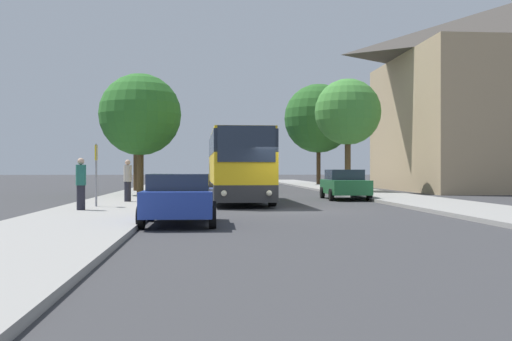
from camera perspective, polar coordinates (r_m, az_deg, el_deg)
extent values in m
plane|color=#38383A|center=(23.23, 3.15, -3.86)|extent=(300.00, 300.00, 0.00)
cube|color=gray|center=(23.32, -14.18, -3.66)|extent=(4.00, 120.00, 0.15)
cube|color=gray|center=(25.16, 19.18, -3.39)|extent=(4.00, 120.00, 0.15)
cube|color=#2D2D2D|center=(29.00, -1.75, -1.83)|extent=(2.72, 10.50, 0.70)
cube|color=yellow|center=(28.98, -1.75, 0.17)|extent=(2.72, 10.50, 1.33)
cube|color=#232D3D|center=(29.00, -1.75, 2.42)|extent=(2.75, 10.30, 0.95)
cube|color=yellow|center=(29.03, -1.75, 3.48)|extent=(2.67, 10.29, 0.12)
cube|color=#232D3D|center=(23.75, -0.90, 2.57)|extent=(2.32, 0.09, 1.45)
sphere|color=#F4EAC1|center=(23.67, -3.07, -2.18)|extent=(0.24, 0.24, 0.24)
sphere|color=#F4EAC1|center=(23.82, 1.26, -2.17)|extent=(0.24, 0.24, 0.24)
cylinder|color=black|center=(25.81, -4.14, -2.35)|extent=(0.31, 1.00, 1.00)
cylinder|color=black|center=(26.00, 1.55, -2.33)|extent=(0.31, 1.00, 1.00)
cylinder|color=black|center=(32.08, -4.41, -1.86)|extent=(0.31, 1.00, 1.00)
cylinder|color=black|center=(32.24, 0.16, -1.85)|extent=(0.31, 1.00, 1.00)
cube|color=#2D519E|center=(44.78, -2.57, -1.14)|extent=(2.73, 11.43, 0.70)
cube|color=silver|center=(44.77, -2.57, 0.18)|extent=(2.73, 11.43, 1.36)
cube|color=#232D3D|center=(44.79, -2.57, 1.65)|extent=(2.75, 11.20, 0.95)
cube|color=silver|center=(44.81, -2.57, 2.34)|extent=(2.68, 11.20, 0.12)
cube|color=#232D3D|center=(39.07, -2.49, 1.66)|extent=(2.17, 0.12, 1.45)
sphere|color=#F4EAC1|center=(39.05, -3.73, -1.27)|extent=(0.24, 0.24, 0.24)
sphere|color=#F4EAC1|center=(39.07, -1.26, -1.27)|extent=(0.24, 0.24, 0.24)
cylinder|color=black|center=(41.38, -4.20, -1.41)|extent=(0.33, 1.01, 1.00)
cylinder|color=black|center=(41.41, -0.86, -1.41)|extent=(0.33, 1.01, 1.00)
cylinder|color=black|center=(48.20, -4.04, -1.20)|extent=(0.33, 1.01, 1.00)
cylinder|color=black|center=(48.22, -1.18, -1.20)|extent=(0.33, 1.01, 1.00)
cube|color=silver|center=(58.73, -3.02, -0.84)|extent=(2.60, 10.64, 0.70)
cube|color=#285BA8|center=(58.72, -3.02, 0.17)|extent=(2.60, 10.64, 1.36)
cube|color=#232D3D|center=(58.73, -3.02, 1.30)|extent=(2.63, 10.43, 0.95)
cube|color=#285BA8|center=(58.75, -3.02, 1.82)|extent=(2.55, 10.43, 0.12)
cube|color=#232D3D|center=(53.39, -2.89, 1.25)|extent=(2.27, 0.08, 1.45)
sphere|color=#F4EAC1|center=(53.36, -3.84, -0.90)|extent=(0.24, 0.24, 0.24)
sphere|color=#F4EAC1|center=(53.40, -1.94, -0.90)|extent=(0.24, 0.24, 0.24)
cylinder|color=black|center=(55.53, -4.25, -1.02)|extent=(0.31, 1.00, 1.00)
cylinder|color=black|center=(55.59, -1.64, -1.02)|extent=(0.31, 1.00, 1.00)
cylinder|color=black|center=(61.90, -4.25, -0.90)|extent=(0.31, 1.00, 1.00)
cylinder|color=black|center=(61.96, -1.92, -0.90)|extent=(0.31, 1.00, 1.00)
cube|color=#233D9E|center=(17.56, -7.29, -2.98)|extent=(1.99, 4.02, 0.71)
cube|color=#232D3D|center=(17.38, -7.32, -1.08)|extent=(1.73, 2.10, 0.46)
cylinder|color=black|center=(18.89, -9.99, -3.83)|extent=(0.21, 0.62, 0.62)
cylinder|color=black|center=(18.79, -4.11, -3.85)|extent=(0.21, 0.62, 0.62)
cylinder|color=black|center=(16.44, -10.92, -4.43)|extent=(0.21, 0.62, 0.62)
cylinder|color=black|center=(16.32, -4.16, -4.46)|extent=(0.21, 0.62, 0.62)
cube|color=#236B38|center=(32.16, 8.45, -1.54)|extent=(2.11, 4.75, 0.74)
cube|color=#232D3D|center=(32.33, 8.39, -0.40)|extent=(1.80, 2.50, 0.55)
cylinder|color=black|center=(30.96, 10.73, -2.29)|extent=(0.22, 0.63, 0.62)
cylinder|color=black|center=(30.57, 7.18, -2.32)|extent=(0.22, 0.63, 0.62)
cylinder|color=black|center=(33.79, 9.59, -2.09)|extent=(0.22, 0.63, 0.62)
cylinder|color=black|center=(33.44, 6.34, -2.11)|extent=(0.22, 0.63, 0.62)
cylinder|color=gray|center=(24.31, -14.98, -0.43)|extent=(0.08, 0.08, 2.46)
cube|color=yellow|center=(24.31, -14.98, 1.65)|extent=(0.03, 0.45, 0.60)
cylinder|color=#23232D|center=(22.36, -16.34, -2.49)|extent=(0.30, 0.30, 0.89)
cylinder|color=#236656|center=(22.34, -16.34, -0.41)|extent=(0.36, 0.36, 0.74)
sphere|color=tan|center=(22.34, -16.34, 0.84)|extent=(0.24, 0.24, 0.24)
cylinder|color=#23232D|center=(27.69, -12.13, -1.97)|extent=(0.30, 0.30, 0.90)
cylinder|color=#B2A899|center=(27.67, -12.13, -0.27)|extent=(0.36, 0.36, 0.75)
sphere|color=tan|center=(27.68, -12.13, 0.76)|extent=(0.24, 0.24, 0.24)
cylinder|color=#513D23|center=(34.96, -10.98, 0.06)|extent=(0.40, 0.40, 2.84)
sphere|color=#2D7028|center=(35.10, -10.98, 5.26)|extent=(4.69, 4.69, 4.69)
cylinder|color=#47331E|center=(41.48, -11.32, 0.77)|extent=(0.40, 0.40, 3.86)
sphere|color=#2D7028|center=(41.68, -11.33, 5.80)|extent=(4.60, 4.60, 4.60)
cylinder|color=#513D23|center=(40.75, 8.73, 0.64)|extent=(0.40, 0.40, 3.66)
sphere|color=#428938|center=(40.93, 8.73, 5.55)|extent=(4.45, 4.45, 4.45)
cylinder|color=#47331E|center=(58.76, 5.97, 0.61)|extent=(0.40, 0.40, 3.91)
sphere|color=#286023|center=(58.96, 5.98, 4.96)|extent=(6.72, 6.72, 6.72)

